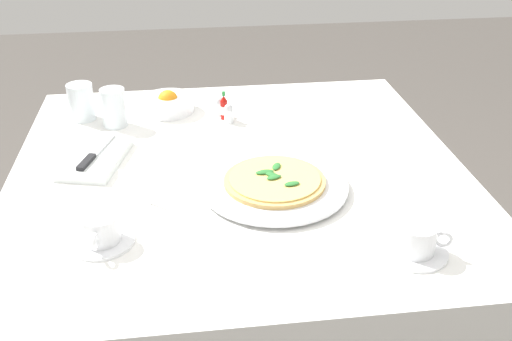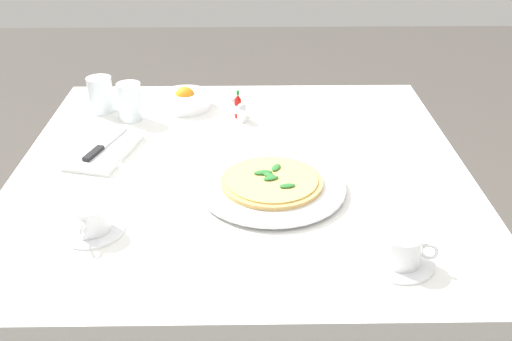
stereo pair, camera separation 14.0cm
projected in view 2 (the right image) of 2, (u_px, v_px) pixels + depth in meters
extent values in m
cube|color=white|center=(241.00, 170.00, 1.47)|extent=(1.10, 1.10, 0.02)
cube|color=white|center=(451.00, 219.00, 1.55)|extent=(1.10, 0.01, 0.28)
cube|color=white|center=(31.00, 222.00, 1.54)|extent=(1.10, 0.01, 0.28)
cube|color=white|center=(243.00, 131.00, 2.02)|extent=(0.01, 1.10, 0.28)
cylinder|color=brown|center=(375.00, 200.00, 2.06)|extent=(0.06, 0.06, 0.73)
cylinder|color=brown|center=(111.00, 202.00, 2.05)|extent=(0.06, 0.06, 0.73)
cylinder|color=white|center=(272.00, 189.00, 1.36)|extent=(0.20, 0.20, 0.01)
cylinder|color=white|center=(272.00, 186.00, 1.36)|extent=(0.34, 0.34, 0.01)
cylinder|color=#DBAD60|center=(272.00, 182.00, 1.35)|extent=(0.23, 0.23, 0.01)
cylinder|color=#EAC66B|center=(272.00, 179.00, 1.35)|extent=(0.21, 0.21, 0.00)
ellipsoid|color=#2D7533|center=(276.00, 167.00, 1.39)|extent=(0.04, 0.03, 0.01)
ellipsoid|color=#2D7533|center=(261.00, 173.00, 1.37)|extent=(0.02, 0.04, 0.01)
ellipsoid|color=#2D7533|center=(271.00, 178.00, 1.34)|extent=(0.03, 0.04, 0.01)
ellipsoid|color=#2D7533|center=(270.00, 175.00, 1.35)|extent=(0.04, 0.04, 0.01)
ellipsoid|color=#2D7533|center=(287.00, 186.00, 1.31)|extent=(0.03, 0.04, 0.01)
ellipsoid|color=#2D7533|center=(264.00, 172.00, 1.37)|extent=(0.02, 0.04, 0.01)
cylinder|color=white|center=(93.00, 231.00, 1.22)|extent=(0.13, 0.13, 0.01)
cylinder|color=white|center=(91.00, 218.00, 1.20)|extent=(0.08, 0.08, 0.06)
torus|color=white|center=(83.00, 231.00, 1.16)|extent=(0.04, 0.01, 0.03)
cylinder|color=black|center=(89.00, 207.00, 1.19)|extent=(0.07, 0.07, 0.00)
cylinder|color=white|center=(399.00, 262.00, 1.13)|extent=(0.13, 0.13, 0.01)
cylinder|color=white|center=(401.00, 248.00, 1.11)|extent=(0.08, 0.08, 0.06)
torus|color=white|center=(429.00, 252.00, 1.10)|extent=(0.02, 0.04, 0.03)
cylinder|color=black|center=(403.00, 237.00, 1.10)|extent=(0.07, 0.07, 0.00)
cylinder|color=white|center=(101.00, 95.00, 1.74)|extent=(0.07, 0.07, 0.10)
cylinder|color=silver|center=(101.00, 101.00, 1.75)|extent=(0.06, 0.06, 0.07)
cylinder|color=white|center=(130.00, 102.00, 1.69)|extent=(0.07, 0.07, 0.11)
cylinder|color=silver|center=(131.00, 111.00, 1.70)|extent=(0.06, 0.06, 0.05)
cube|color=white|center=(104.00, 150.00, 1.52)|extent=(0.25, 0.18, 0.02)
cube|color=silver|center=(113.00, 138.00, 1.56)|extent=(0.12, 0.06, 0.01)
cube|color=black|center=(93.00, 153.00, 1.47)|extent=(0.08, 0.04, 0.01)
cylinder|color=white|center=(185.00, 101.00, 1.78)|extent=(0.15, 0.15, 0.04)
sphere|color=orange|center=(185.00, 95.00, 1.78)|extent=(0.05, 0.05, 0.05)
sphere|color=orange|center=(185.00, 97.00, 1.77)|extent=(0.06, 0.06, 0.06)
cylinder|color=#B7140F|center=(238.00, 109.00, 1.71)|extent=(0.02, 0.02, 0.05)
cylinder|color=white|center=(238.00, 109.00, 1.71)|extent=(0.02, 0.02, 0.02)
cone|color=#B7140F|center=(238.00, 97.00, 1.70)|extent=(0.02, 0.02, 0.02)
cylinder|color=#1E722D|center=(238.00, 93.00, 1.69)|extent=(0.01, 0.01, 0.01)
cylinder|color=white|center=(235.00, 107.00, 1.74)|extent=(0.03, 0.03, 0.04)
cylinder|color=white|center=(235.00, 109.00, 1.74)|extent=(0.02, 0.02, 0.03)
sphere|color=silver|center=(235.00, 100.00, 1.73)|extent=(0.02, 0.02, 0.02)
cylinder|color=white|center=(242.00, 115.00, 1.69)|extent=(0.03, 0.03, 0.04)
cylinder|color=#38332D|center=(242.00, 117.00, 1.69)|extent=(0.02, 0.02, 0.03)
sphere|color=silver|center=(241.00, 107.00, 1.68)|extent=(0.02, 0.02, 0.02)
cube|color=white|center=(133.00, 180.00, 1.35)|extent=(0.06, 0.07, 0.06)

